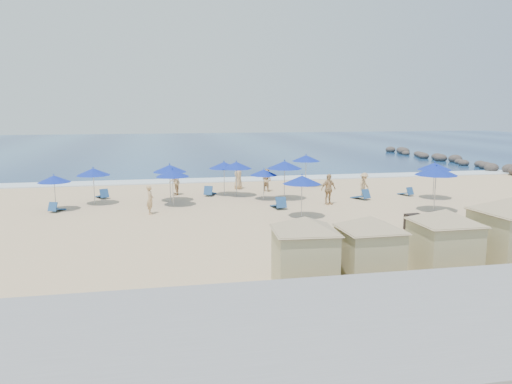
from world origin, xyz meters
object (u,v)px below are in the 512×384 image
(rock_jetty, at_px, (446,159))
(beachgoer_2, at_px, (328,189))
(umbrella_1, at_px, (54,179))
(umbrella_2, at_px, (170,168))
(beachgoer_0, at_px, (150,200))
(cabana_2, at_px, (445,234))
(cabana_3, at_px, (511,224))
(umbrella_7, at_px, (264,172))
(umbrella_6, at_px, (302,180))
(umbrella_8, at_px, (285,165))
(cabana_0, at_px, (305,243))
(umbrella_11, at_px, (436,171))
(umbrella_4, at_px, (224,165))
(umbrella_0, at_px, (93,172))
(beachgoer_5, at_px, (267,180))
(beachgoer_1, at_px, (174,181))
(umbrella_10, at_px, (435,166))
(beachgoer_3, at_px, (364,185))
(trash_bin, at_px, (415,223))
(beachgoer_4, at_px, (238,176))
(umbrella_3, at_px, (172,173))
(umbrella_5, at_px, (236,165))
(umbrella_9, at_px, (306,158))

(rock_jetty, relative_size, beachgoer_2, 14.08)
(umbrella_1, distance_m, umbrella_2, 6.80)
(beachgoer_0, bearing_deg, umbrella_1, 69.28)
(cabana_2, xyz_separation_m, cabana_3, (2.75, 0.20, 0.18))
(cabana_2, height_order, umbrella_7, cabana_2)
(umbrella_6, relative_size, umbrella_7, 1.16)
(umbrella_7, bearing_deg, umbrella_8, -6.66)
(umbrella_1, xyz_separation_m, umbrella_7, (12.54, 1.03, -0.07))
(cabana_0, bearing_deg, umbrella_11, 43.52)
(cabana_2, height_order, umbrella_4, cabana_2)
(umbrella_0, distance_m, beachgoer_5, 11.90)
(umbrella_2, xyz_separation_m, umbrella_7, (5.94, -0.59, -0.33))
(cabana_0, bearing_deg, beachgoer_1, 100.57)
(umbrella_10, relative_size, beachgoer_0, 1.51)
(umbrella_2, bearing_deg, beachgoer_3, -4.11)
(cabana_0, relative_size, umbrella_7, 2.03)
(cabana_3, xyz_separation_m, beachgoer_2, (-2.20, 13.32, -0.75))
(umbrella_4, bearing_deg, umbrella_6, -68.17)
(trash_bin, xyz_separation_m, beachgoer_0, (-12.58, 6.43, 0.43))
(cabana_2, relative_size, beachgoer_5, 2.66)
(beachgoer_2, bearing_deg, umbrella_8, 115.16)
(cabana_2, xyz_separation_m, umbrella_10, (7.93, 14.00, 0.62))
(umbrella_0, distance_m, beachgoer_4, 10.59)
(cabana_2, relative_size, beachgoer_0, 2.59)
(beachgoer_0, xyz_separation_m, beachgoer_4, (6.26, 7.77, 0.12))
(umbrella_3, xyz_separation_m, beachgoer_1, (0.23, 3.87, -1.05))
(umbrella_5, bearing_deg, cabana_2, -75.49)
(umbrella_4, height_order, beachgoer_1, umbrella_4)
(umbrella_4, xyz_separation_m, umbrella_8, (3.61, -2.36, 0.21))
(umbrella_7, height_order, beachgoer_4, umbrella_7)
(cabana_0, height_order, umbrella_7, cabana_0)
(rock_jetty, height_order, beachgoer_3, beachgoer_3)
(cabana_3, height_order, umbrella_2, cabana_3)
(rock_jetty, xyz_separation_m, umbrella_6, (-23.77, -24.38, 1.70))
(umbrella_10, bearing_deg, beachgoer_2, -176.27)
(beachgoer_1, distance_m, beachgoer_3, 12.78)
(umbrella_9, bearing_deg, umbrella_8, -120.18)
(umbrella_9, bearing_deg, umbrella_2, -156.64)
(cabana_0, xyz_separation_m, cabana_2, (5.08, 0.07, 0.02))
(umbrella_5, distance_m, beachgoer_3, 8.62)
(umbrella_1, relative_size, beachgoer_2, 1.13)
(beachgoer_2, bearing_deg, umbrella_5, 121.46)
(rock_jetty, xyz_separation_m, beachgoer_4, (-25.54, -14.04, 0.58))
(trash_bin, bearing_deg, beachgoer_0, 148.90)
(beachgoer_1, distance_m, beachgoer_4, 5.01)
(cabana_3, bearing_deg, beachgoer_1, 121.40)
(umbrella_3, height_order, umbrella_9, umbrella_9)
(beachgoer_1, height_order, beachgoer_3, beachgoer_1)
(umbrella_10, bearing_deg, umbrella_9, 133.71)
(umbrella_5, bearing_deg, umbrella_10, -15.68)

